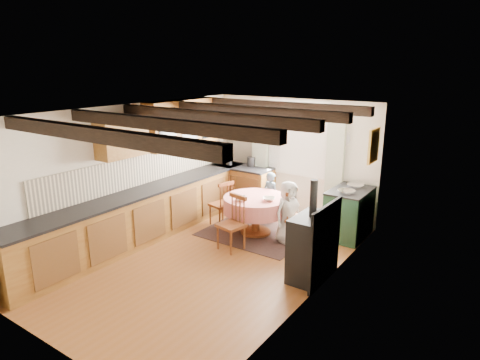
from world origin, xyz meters
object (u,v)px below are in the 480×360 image
Objects in this scene: chair_right at (300,218)px; cast_iron_stove at (312,230)px; chair_near at (231,223)px; child_far at (271,197)px; dining_table at (256,216)px; chair_left at (221,203)px; aga_range at (349,213)px; cup at (243,198)px; child_right at (288,212)px.

chair_right is 1.27m from cast_iron_stove.
child_far is (-0.13, 1.55, 0.04)m from chair_near.
cast_iron_stove reaches higher than chair_right.
dining_table is 1.17× the size of child_far.
dining_table is 1.31× the size of chair_left.
chair_near is 1.05× the size of chair_left.
aga_range is 1.95m from cup.
dining_table is 0.79× the size of cast_iron_stove.
aga_range is 1.86m from cast_iron_stove.
cup reaches higher than dining_table.
aga_range is (2.26, 0.86, 0.00)m from chair_left.
cast_iron_stove is 1.48× the size of child_far.
child_right is 0.82m from cup.
aga_range reaches higher than dining_table.
dining_table is at bearing 109.90° from child_right.
child_right is (-0.79, -0.87, 0.10)m from aga_range.
child_right reaches higher than chair_right.
chair_left is at bearing 147.10° from chair_near.
chair_left is at bearing -159.16° from aga_range.
chair_near is at bearing -88.44° from dining_table.
child_far is 1.06m from child_right.
chair_near is at bearing 161.45° from child_right.
chair_left is 0.60× the size of cast_iron_stove.
dining_table is at bearing 103.40° from chair_left.
chair_near is at bearing 59.41° from chair_left.
dining_table is 0.88m from chair_right.
chair_left is at bearing 60.13° from child_far.
child_right is (-0.90, 0.96, -0.19)m from cast_iron_stove.
chair_right is 0.23m from child_right.
chair_near reaches higher than cup.
cast_iron_stove is (2.37, -0.97, 0.30)m from chair_left.
child_far is (0.70, 0.72, 0.06)m from chair_left.
chair_left is 1.68m from chair_right.
chair_right is 0.64× the size of cast_iron_stove.
chair_near is 9.68× the size of cup.
chair_near is 1.55m from child_far.
chair_right is 0.95× the size of child_far.
child_right reaches higher than dining_table.
child_far is (-1.57, -0.14, 0.05)m from aga_range.
aga_range is at bearing -160.79° from child_far.
dining_table is 1.06× the size of child_right.
cast_iron_stove reaches higher than chair_near.
cup is at bearing 81.11° from chair_left.
cast_iron_stove reaches higher than child_right.
cup is (-0.94, -0.37, 0.28)m from chair_right.
chair_right is 1.05m from cup.
child_far is at bearing 92.14° from cup.
cast_iron_stove is at bearing -21.87° from cup.
child_right is (0.66, 0.00, 0.20)m from dining_table.
chair_near reaches higher than aga_range.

